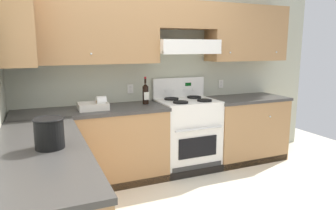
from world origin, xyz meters
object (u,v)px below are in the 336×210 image
(stove, at_px, (187,134))
(paper_towel_roll, at_px, (101,102))
(bowl, at_px, (93,107))
(bucket, at_px, (49,133))
(wine_bottle, at_px, (145,93))

(stove, relative_size, paper_towel_roll, 8.80)
(bowl, bearing_deg, stove, 1.51)
(stove, height_order, bucket, stove)
(wine_bottle, bearing_deg, bowl, -171.51)
(bucket, bearing_deg, paper_towel_roll, 64.81)
(stove, relative_size, bucket, 5.52)
(paper_towel_roll, bearing_deg, wine_bottle, 2.46)
(paper_towel_roll, bearing_deg, bowl, -145.35)
(stove, bearing_deg, bucket, -143.34)
(wine_bottle, bearing_deg, paper_towel_roll, -177.54)
(bowl, bearing_deg, bucket, -112.39)
(paper_towel_roll, bearing_deg, stove, -2.24)
(bucket, bearing_deg, stove, 36.66)
(wine_bottle, bearing_deg, stove, -6.94)
(stove, bearing_deg, paper_towel_roll, 177.76)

